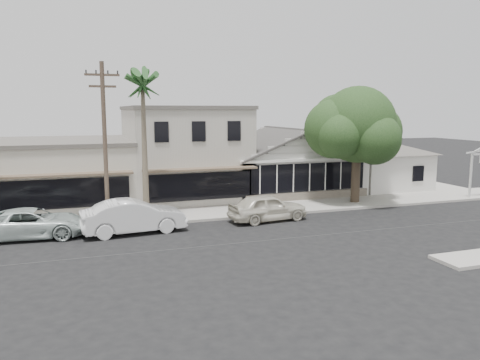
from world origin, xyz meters
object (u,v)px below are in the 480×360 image
object	(u,v)px
utility_pole	(105,141)
shade_tree	(355,127)
car_0	(268,207)
car_2	(32,223)
car_1	(134,216)

from	to	relation	value
utility_pole	shade_tree	distance (m)	16.64
car_0	shade_tree	distance (m)	9.28
car_0	shade_tree	size ratio (longest dim) A/B	0.58
utility_pole	shade_tree	size ratio (longest dim) A/B	1.11
car_2	shade_tree	bearing A→B (deg)	-78.45
car_0	shade_tree	xyz separation A→B (m)	(7.56, 2.91, 4.52)
car_1	car_2	bearing A→B (deg)	76.50
utility_pole	car_0	size ratio (longest dim) A/B	1.92
utility_pole	car_2	distance (m)	5.59
car_0	shade_tree	world-z (taller)	shade_tree
car_1	utility_pole	bearing A→B (deg)	33.06
shade_tree	car_2	bearing A→B (deg)	-173.05
car_1	shade_tree	size ratio (longest dim) A/B	0.67
car_2	shade_tree	size ratio (longest dim) A/B	0.67
utility_pole	car_1	size ratio (longest dim) A/B	1.66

